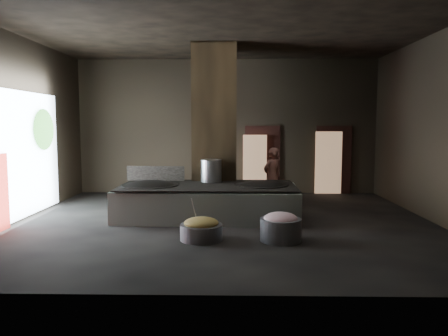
{
  "coord_description": "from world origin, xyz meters",
  "views": [
    {
      "loc": [
        0.22,
        -10.28,
        2.35
      ],
      "look_at": [
        -0.02,
        0.57,
        1.25
      ],
      "focal_mm": 35.0,
      "sensor_mm": 36.0,
      "label": 1
    }
  ],
  "objects_px": {
    "hearth_platform": "(208,202)",
    "stock_pot": "(211,171)",
    "veg_basin": "(201,232)",
    "wok_right": "(262,188)",
    "cook": "(272,177)",
    "wok_left": "(150,188)",
    "meat_basin": "(281,230)"
  },
  "relations": [
    {
      "from": "wok_left",
      "to": "veg_basin",
      "type": "distance_m",
      "value": 2.58
    },
    {
      "from": "hearth_platform",
      "to": "veg_basin",
      "type": "relative_size",
      "value": 5.15
    },
    {
      "from": "wok_right",
      "to": "veg_basin",
      "type": "distance_m",
      "value": 2.63
    },
    {
      "from": "hearth_platform",
      "to": "stock_pot",
      "type": "bearing_deg",
      "value": 87.23
    },
    {
      "from": "wok_left",
      "to": "stock_pot",
      "type": "bearing_deg",
      "value": 21.8
    },
    {
      "from": "wok_left",
      "to": "meat_basin",
      "type": "bearing_deg",
      "value": -34.78
    },
    {
      "from": "veg_basin",
      "to": "cook",
      "type": "bearing_deg",
      "value": 65.25
    },
    {
      "from": "hearth_platform",
      "to": "wok_right",
      "type": "relative_size",
      "value": 3.41
    },
    {
      "from": "wok_left",
      "to": "veg_basin",
      "type": "bearing_deg",
      "value": -55.28
    },
    {
      "from": "hearth_platform",
      "to": "veg_basin",
      "type": "distance_m",
      "value": 2.13
    },
    {
      "from": "hearth_platform",
      "to": "stock_pot",
      "type": "xyz_separation_m",
      "value": [
        0.05,
        0.55,
        0.74
      ]
    },
    {
      "from": "cook",
      "to": "wok_left",
      "type": "bearing_deg",
      "value": -8.45
    },
    {
      "from": "veg_basin",
      "to": "meat_basin",
      "type": "relative_size",
      "value": 1.04
    },
    {
      "from": "wok_left",
      "to": "wok_right",
      "type": "bearing_deg",
      "value": 2.05
    },
    {
      "from": "hearth_platform",
      "to": "meat_basin",
      "type": "relative_size",
      "value": 5.36
    },
    {
      "from": "stock_pot",
      "to": "cook",
      "type": "height_order",
      "value": "cook"
    },
    {
      "from": "meat_basin",
      "to": "wok_right",
      "type": "bearing_deg",
      "value": 96.13
    },
    {
      "from": "hearth_platform",
      "to": "wok_right",
      "type": "xyz_separation_m",
      "value": [
        1.35,
        0.05,
        0.36
      ]
    },
    {
      "from": "hearth_platform",
      "to": "cook",
      "type": "xyz_separation_m",
      "value": [
        1.75,
        1.72,
        0.45
      ]
    },
    {
      "from": "hearth_platform",
      "to": "wok_left",
      "type": "bearing_deg",
      "value": -175.6
    },
    {
      "from": "wok_right",
      "to": "veg_basin",
      "type": "xyz_separation_m",
      "value": [
        -1.37,
        -2.17,
        -0.59
      ]
    },
    {
      "from": "hearth_platform",
      "to": "wok_left",
      "type": "height_order",
      "value": "wok_left"
    },
    {
      "from": "wok_right",
      "to": "cook",
      "type": "xyz_separation_m",
      "value": [
        0.4,
        1.67,
        0.09
      ]
    },
    {
      "from": "wok_right",
      "to": "cook",
      "type": "height_order",
      "value": "cook"
    },
    {
      "from": "wok_right",
      "to": "veg_basin",
      "type": "height_order",
      "value": "wok_right"
    },
    {
      "from": "wok_left",
      "to": "veg_basin",
      "type": "height_order",
      "value": "wok_left"
    },
    {
      "from": "veg_basin",
      "to": "meat_basin",
      "type": "distance_m",
      "value": 1.61
    },
    {
      "from": "hearth_platform",
      "to": "cook",
      "type": "relative_size",
      "value": 2.65
    },
    {
      "from": "hearth_platform",
      "to": "veg_basin",
      "type": "bearing_deg",
      "value": -88.04
    },
    {
      "from": "meat_basin",
      "to": "stock_pot",
      "type": "bearing_deg",
      "value": 119.57
    },
    {
      "from": "veg_basin",
      "to": "wok_right",
      "type": "bearing_deg",
      "value": 57.77
    },
    {
      "from": "wok_right",
      "to": "veg_basin",
      "type": "relative_size",
      "value": 1.51
    }
  ]
}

